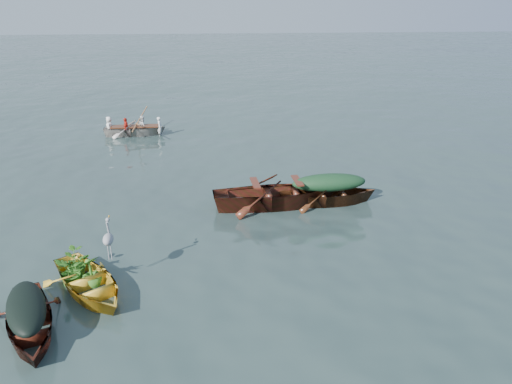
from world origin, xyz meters
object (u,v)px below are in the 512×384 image
at_px(yellow_dinghy, 90,292).
at_px(open_wooden_boat, 276,206).
at_px(dark_covered_boat, 31,332).
at_px(heron, 109,246).
at_px(rowed_boat, 135,135).
at_px(green_tarp_boat, 328,204).

height_order(yellow_dinghy, open_wooden_boat, open_wooden_boat).
distance_m(yellow_dinghy, dark_covered_boat, 1.49).
bearing_deg(heron, dark_covered_boat, -161.81).
xyz_separation_m(open_wooden_boat, rowed_boat, (-5.14, 8.42, 0.00)).
relative_size(yellow_dinghy, open_wooden_boat, 0.63).
xyz_separation_m(green_tarp_boat, heron, (-5.63, -3.84, 0.89)).
bearing_deg(heron, yellow_dinghy, -174.81).
bearing_deg(green_tarp_boat, open_wooden_boat, 90.00).
xyz_separation_m(yellow_dinghy, rowed_boat, (-0.66, 12.55, 0.00)).
bearing_deg(dark_covered_boat, open_wooden_boat, 25.24).
distance_m(dark_covered_boat, rowed_boat, 13.81).
relative_size(dark_covered_boat, green_tarp_boat, 0.83).
relative_size(yellow_dinghy, green_tarp_boat, 0.80).
xyz_separation_m(yellow_dinghy, open_wooden_boat, (4.49, 4.13, 0.00)).
xyz_separation_m(open_wooden_boat, heron, (-4.06, -3.78, 0.89)).
bearing_deg(green_tarp_boat, yellow_dinghy, 122.26).
xyz_separation_m(dark_covered_boat, green_tarp_boat, (6.86, 5.46, 0.00)).
distance_m(green_tarp_boat, rowed_boat, 10.71).
xyz_separation_m(green_tarp_boat, rowed_boat, (-6.71, 8.35, 0.00)).
distance_m(rowed_boat, heron, 12.27).
bearing_deg(yellow_dinghy, heron, 5.19).
height_order(green_tarp_boat, open_wooden_boat, open_wooden_boat).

